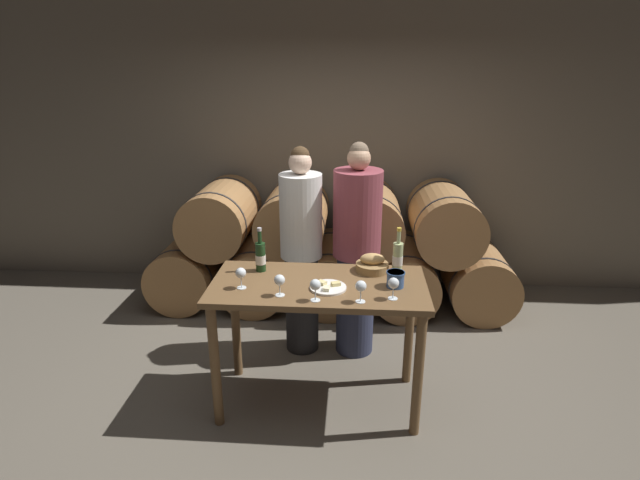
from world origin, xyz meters
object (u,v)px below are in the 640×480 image
person_left (301,252)px  wine_bottle_white (398,257)px  blue_crock (395,278)px  bread_basket (372,265)px  wine_glass_center (315,285)px  person_right (356,252)px  cheese_plate (328,287)px  wine_glass_far_left (241,274)px  tasting_table (319,303)px  wine_glass_far_right (393,284)px  wine_bottle_red (260,256)px  wine_glass_left (280,281)px

person_left → wine_bottle_white: (0.71, -0.48, 0.17)m
wine_bottle_white → blue_crock: size_ratio=2.68×
bread_basket → wine_glass_center: size_ratio=1.63×
person_right → blue_crock: size_ratio=14.48×
cheese_plate → person_left: bearing=108.3°
cheese_plate → wine_glass_far_left: (-0.55, -0.03, 0.09)m
blue_crock → wine_glass_center: (-0.50, -0.23, 0.04)m
person_right → tasting_table: bearing=-109.5°
person_left → cheese_plate: bearing=-71.7°
tasting_table → person_left: person_left is taller
wine_glass_far_right → tasting_table: bearing=157.5°
bread_basket → wine_glass_far_left: wine_glass_far_left is taller
wine_bottle_white → wine_glass_far_left: 1.06m
person_right → bread_basket: (0.11, -0.47, 0.09)m
blue_crock → wine_glass_far_right: bearing=-98.4°
person_left → wine_glass_far_left: (-0.30, -0.81, 0.15)m
wine_bottle_red → wine_glass_center: (0.41, -0.43, -0.01)m
bread_basket → person_left: bearing=139.1°
person_right → wine_bottle_white: person_right is taller
tasting_table → wine_bottle_red: (-0.41, 0.18, 0.25)m
tasting_table → wine_glass_center: bearing=-90.9°
wine_glass_far_left → wine_glass_far_right: 0.96m
wine_bottle_white → person_right: bearing=120.0°
blue_crock → wine_glass_left: size_ratio=0.86×
wine_glass_left → wine_glass_center: same height
person_left → blue_crock: 0.99m
tasting_table → wine_bottle_white: size_ratio=4.39×
tasting_table → wine_bottle_white: bearing=22.6°
wine_bottle_red → wine_glass_left: bearing=-63.5°
tasting_table → wine_bottle_white: 0.62m
tasting_table → person_left: 0.73m
tasting_table → person_left: size_ratio=0.83×
wine_bottle_white → wine_glass_center: bearing=-138.3°
wine_glass_left → tasting_table: bearing=41.5°
tasting_table → wine_glass_center: (-0.00, -0.25, 0.24)m
wine_glass_center → blue_crock: bearing=25.2°
tasting_table → person_left: bearing=105.1°
blue_crock → wine_glass_center: wine_glass_center is taller
person_right → bread_basket: size_ratio=7.65×
cheese_plate → wine_glass_left: (-0.29, -0.12, 0.09)m
cheese_plate → wine_glass_center: 0.21m
wine_glass_far_right → wine_glass_far_left: bearing=174.9°
wine_bottle_red → wine_glass_far_left: size_ratio=2.25×
wine_glass_left → wine_glass_far_right: 0.69m
tasting_table → cheese_plate: cheese_plate is taller
person_left → wine_bottle_red: person_left is taller
tasting_table → bread_basket: 0.46m
wine_bottle_red → wine_glass_far_right: (0.88, -0.37, -0.01)m
tasting_table → wine_bottle_white: (0.52, 0.22, 0.25)m
wine_bottle_red → wine_glass_far_left: 0.30m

